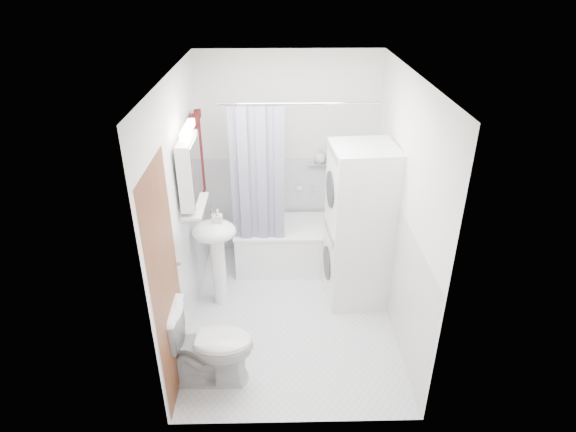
{
  "coord_description": "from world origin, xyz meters",
  "views": [
    {
      "loc": [
        -0.12,
        -3.86,
        3.19
      ],
      "look_at": [
        -0.03,
        0.15,
        1.06
      ],
      "focal_mm": 30.0,
      "sensor_mm": 36.0,
      "label": 1
    }
  ],
  "objects_px": {
    "sink": "(216,244)",
    "toilet": "(208,344)",
    "bathtub": "(296,243)",
    "washer_dryer": "(359,227)"
  },
  "relations": [
    {
      "from": "washer_dryer",
      "to": "sink",
      "type": "bearing_deg",
      "value": 178.14
    },
    {
      "from": "bathtub",
      "to": "sink",
      "type": "relative_size",
      "value": 1.33
    },
    {
      "from": "sink",
      "to": "toilet",
      "type": "relative_size",
      "value": 1.36
    },
    {
      "from": "washer_dryer",
      "to": "toilet",
      "type": "xyz_separation_m",
      "value": [
        -1.4,
        -1.13,
        -0.47
      ]
    },
    {
      "from": "bathtub",
      "to": "sink",
      "type": "bearing_deg",
      "value": -140.55
    },
    {
      "from": "toilet",
      "to": "washer_dryer",
      "type": "bearing_deg",
      "value": -49.65
    },
    {
      "from": "washer_dryer",
      "to": "toilet",
      "type": "relative_size",
      "value": 2.2
    },
    {
      "from": "bathtub",
      "to": "toilet",
      "type": "xyz_separation_m",
      "value": [
        -0.79,
        -1.74,
        0.09
      ]
    },
    {
      "from": "bathtub",
      "to": "sink",
      "type": "xyz_separation_m",
      "value": [
        -0.83,
        -0.68,
        0.41
      ]
    },
    {
      "from": "sink",
      "to": "toilet",
      "type": "distance_m",
      "value": 1.11
    }
  ]
}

